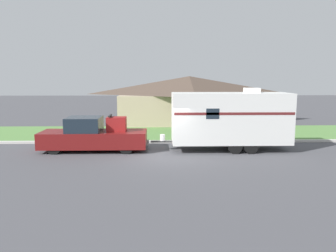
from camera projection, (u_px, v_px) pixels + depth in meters
name	position (u px, v px, depth m)	size (l,w,h in m)	color
ground_plane	(166.00, 157.00, 17.20)	(120.00, 120.00, 0.00)	#47474C
curb_strip	(165.00, 142.00, 20.90)	(80.00, 0.30, 0.14)	beige
lawn_strip	(164.00, 133.00, 24.51)	(80.00, 7.00, 0.03)	#568442
house_across_street	(189.00, 98.00, 30.67)	(13.53, 8.17, 4.25)	tan
pickup_truck	(93.00, 136.00, 18.52)	(6.04, 2.01, 2.04)	black
travel_trailer	(230.00, 118.00, 18.57)	(7.83, 2.26, 3.55)	black
mailbox	(247.00, 124.00, 21.75)	(0.48, 0.20, 1.41)	brown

